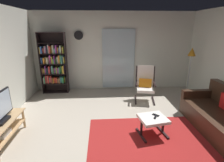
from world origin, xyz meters
name	(u,v)px	position (x,y,z in m)	size (l,w,h in m)	color
ground_plane	(124,136)	(0.00, 0.00, 0.00)	(7.02, 7.02, 0.00)	#B6AA99
wall_back	(114,52)	(0.00, 2.90, 1.30)	(5.60, 0.06, 2.60)	silver
glass_door_panel	(118,59)	(0.15, 2.83, 1.05)	(1.10, 0.01, 2.00)	silver
area_rug	(149,139)	(0.48, -0.13, 0.00)	(2.38, 1.65, 0.01)	maroon
tv_stand	(3,130)	(-2.28, -0.07, 0.29)	(0.40, 1.13, 0.45)	tan
bookshelf_near_tv	(54,64)	(-1.96, 2.62, 0.97)	(0.82, 0.30, 1.96)	black
leather_sofa	(224,118)	(2.09, 0.06, 0.31)	(0.89, 1.87, 0.87)	#3A2417
lounge_armchair	(145,83)	(0.85, 1.80, 0.53)	(0.67, 0.74, 1.02)	black
ottoman	(153,120)	(0.57, 0.02, 0.32)	(0.60, 0.57, 0.39)	white
tv_remote	(155,117)	(0.61, 0.02, 0.40)	(0.04, 0.14, 0.02)	black
cell_phone	(156,115)	(0.65, 0.10, 0.40)	(0.07, 0.14, 0.01)	black
floor_lamp_by_shelf	(191,56)	(2.27, 2.01, 1.27)	(0.23, 0.23, 1.52)	#A5A5AD
wall_clock	(79,35)	(-1.15, 2.82, 1.85)	(0.29, 0.03, 0.29)	silver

